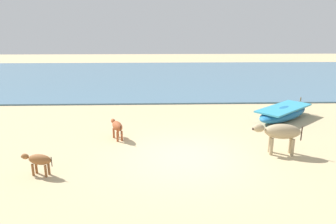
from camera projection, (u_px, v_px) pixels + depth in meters
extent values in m
plane|color=tan|center=(185.00, 157.00, 9.71)|extent=(80.00, 80.00, 0.00)
cube|color=slate|center=(168.00, 76.00, 26.05)|extent=(60.00, 20.00, 0.08)
ellipsoid|color=#1E669E|center=(283.00, 113.00, 13.68)|extent=(3.41, 3.17, 0.57)
cube|color=#3399BF|center=(284.00, 108.00, 13.61)|extent=(3.08, 2.87, 0.07)
cube|color=olive|center=(287.00, 109.00, 13.81)|extent=(0.73, 0.82, 0.04)
cylinder|color=olive|center=(301.00, 99.00, 14.63)|extent=(0.06, 0.06, 0.20)
ellipsoid|color=tan|center=(282.00, 131.00, 9.78)|extent=(1.18, 0.62, 0.49)
ellipsoid|color=tan|center=(259.00, 128.00, 9.84)|extent=(0.40, 0.28, 0.26)
sphere|color=#2D2119|center=(254.00, 129.00, 9.87)|extent=(0.12, 0.12, 0.10)
cylinder|color=tan|center=(271.00, 147.00, 9.83)|extent=(0.11, 0.11, 0.56)
cylinder|color=tan|center=(270.00, 144.00, 10.06)|extent=(0.11, 0.11, 0.56)
cylinder|color=tan|center=(292.00, 148.00, 9.75)|extent=(0.11, 0.11, 0.56)
cylinder|color=tan|center=(290.00, 145.00, 9.99)|extent=(0.11, 0.11, 0.56)
cylinder|color=#2D2119|center=(302.00, 134.00, 9.72)|extent=(0.04, 0.04, 0.46)
ellipsoid|color=#9E4C28|center=(117.00, 126.00, 11.14)|extent=(0.59, 0.80, 0.33)
ellipsoid|color=#9E4C28|center=(113.00, 121.00, 11.55)|extent=(0.24, 0.29, 0.18)
sphere|color=#2D2119|center=(112.00, 121.00, 11.65)|extent=(0.09, 0.09, 0.07)
cylinder|color=#9E4C28|center=(114.00, 133.00, 11.38)|extent=(0.07, 0.07, 0.37)
cylinder|color=#9E4C28|center=(118.00, 132.00, 11.45)|extent=(0.07, 0.07, 0.37)
cylinder|color=#9E4C28|center=(117.00, 137.00, 11.00)|extent=(0.07, 0.07, 0.37)
cylinder|color=#9E4C28|center=(122.00, 136.00, 11.08)|extent=(0.07, 0.07, 0.37)
cylinder|color=#2D2119|center=(121.00, 130.00, 10.81)|extent=(0.02, 0.02, 0.31)
ellipsoid|color=brown|center=(40.00, 160.00, 8.41)|extent=(0.73, 0.43, 0.30)
ellipsoid|color=brown|center=(25.00, 156.00, 8.49)|extent=(0.25, 0.19, 0.16)
sphere|color=#2D2119|center=(22.00, 157.00, 8.51)|extent=(0.08, 0.08, 0.06)
cylinder|color=brown|center=(33.00, 170.00, 8.46)|extent=(0.07, 0.07, 0.34)
cylinder|color=brown|center=(36.00, 168.00, 8.60)|extent=(0.07, 0.07, 0.34)
cylinder|color=brown|center=(46.00, 171.00, 8.37)|extent=(0.07, 0.07, 0.34)
cylinder|color=brown|center=(49.00, 169.00, 8.52)|extent=(0.07, 0.07, 0.34)
cylinder|color=#2D2119|center=(52.00, 162.00, 8.34)|extent=(0.02, 0.02, 0.28)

